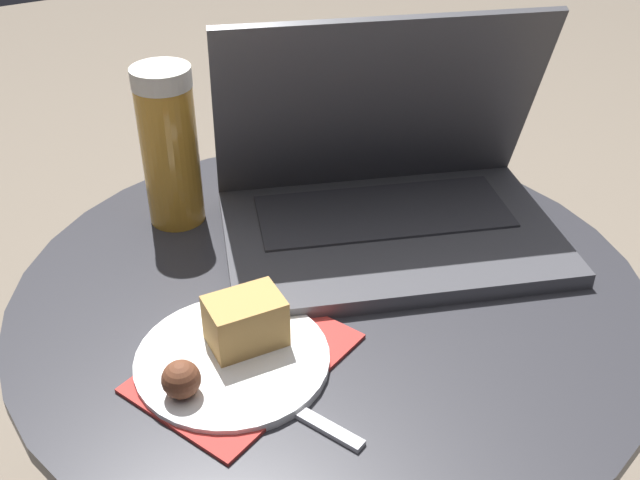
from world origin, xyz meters
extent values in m
cylinder|color=#9E9EA3|center=(0.00, 0.00, 0.24)|extent=(0.06, 0.06, 0.45)
cylinder|color=#2D2D33|center=(0.00, 0.00, 0.47)|extent=(0.66, 0.66, 0.02)
cube|color=#B7332D|center=(-0.13, -0.06, 0.48)|extent=(0.23, 0.20, 0.00)
cube|color=#47474C|center=(0.10, 0.03, 0.49)|extent=(0.43, 0.36, 0.02)
cube|color=#333338|center=(0.11, 0.07, 0.50)|extent=(0.31, 0.21, 0.00)
cube|color=#47474C|center=(0.13, 0.11, 0.62)|extent=(0.38, 0.22, 0.23)
cube|color=#19234C|center=(0.13, 0.11, 0.61)|extent=(0.35, 0.19, 0.21)
cylinder|color=gold|center=(-0.09, 0.21, 0.57)|extent=(0.06, 0.06, 0.17)
cylinder|color=white|center=(-0.09, 0.21, 0.66)|extent=(0.07, 0.07, 0.02)
cylinder|color=white|center=(-0.14, -0.06, 0.49)|extent=(0.18, 0.18, 0.01)
cube|color=tan|center=(-0.12, -0.05, 0.52)|extent=(0.07, 0.05, 0.05)
sphere|color=brown|center=(-0.20, -0.08, 0.51)|extent=(0.03, 0.03, 0.03)
cube|color=silver|center=(-0.12, -0.15, 0.49)|extent=(0.06, 0.12, 0.01)
cube|color=silver|center=(-0.15, -0.06, 0.49)|extent=(0.04, 0.06, 0.01)
camera|label=1|loc=(-0.33, -0.54, 0.96)|focal=42.00mm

